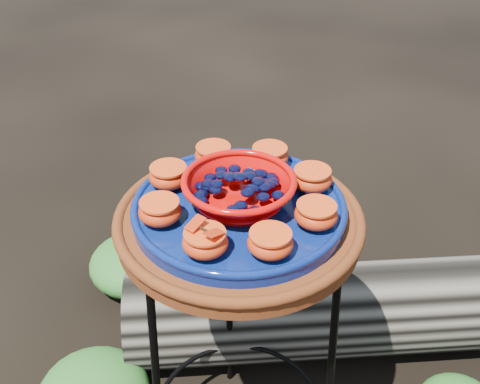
{
  "coord_description": "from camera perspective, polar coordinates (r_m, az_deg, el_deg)",
  "views": [
    {
      "loc": [
        -0.1,
        -0.88,
        1.4
      ],
      "look_at": [
        0.0,
        0.0,
        0.79
      ],
      "focal_mm": 45.0,
      "sensor_mm": 36.0,
      "label": 1
    }
  ],
  "objects": [
    {
      "name": "plant_stand",
      "position": [
        1.38,
        -0.09,
        -15.22
      ],
      "size": [
        0.44,
        0.44,
        0.7
      ],
      "primitive_type": null,
      "color": "black",
      "rests_on": "ground"
    },
    {
      "name": "terracotta_saucer",
      "position": [
        1.12,
        -0.1,
        -3.0
      ],
      "size": [
        0.46,
        0.46,
        0.04
      ],
      "primitive_type": "cylinder",
      "color": "#5B2D10",
      "rests_on": "plant_stand"
    },
    {
      "name": "cobalt_plate",
      "position": [
        1.1,
        -0.1,
        -1.7
      ],
      "size": [
        0.39,
        0.39,
        0.03
      ],
      "primitive_type": "cylinder",
      "color": "#000B39",
      "rests_on": "terracotta_saucer"
    },
    {
      "name": "red_bowl",
      "position": [
        1.08,
        -0.1,
        0.01
      ],
      "size": [
        0.2,
        0.2,
        0.05
      ],
      "primitive_type": null,
      "color": "red",
      "rests_on": "cobalt_plate"
    },
    {
      "name": "glass_gems",
      "position": [
        1.06,
        -0.11,
        1.79
      ],
      "size": [
        0.15,
        0.15,
        0.03
      ],
      "primitive_type": null,
      "color": "black",
      "rests_on": "red_bowl"
    },
    {
      "name": "orange_half_0",
      "position": [
        0.98,
        -3.33,
        -4.81
      ],
      "size": [
        0.08,
        0.08,
        0.04
      ],
      "primitive_type": "ellipsoid",
      "color": "#BA0805",
      "rests_on": "cobalt_plate"
    },
    {
      "name": "orange_half_1",
      "position": [
        0.98,
        2.88,
        -4.86
      ],
      "size": [
        0.08,
        0.08,
        0.04
      ],
      "primitive_type": "ellipsoid",
      "color": "#BA0805",
      "rests_on": "cobalt_plate"
    },
    {
      "name": "orange_half_2",
      "position": [
        1.04,
        7.21,
        -2.17
      ],
      "size": [
        0.08,
        0.08,
        0.04
      ],
      "primitive_type": "ellipsoid",
      "color": "#BA0805",
      "rests_on": "cobalt_plate"
    },
    {
      "name": "orange_half_3",
      "position": [
        1.14,
        6.84,
        1.21
      ],
      "size": [
        0.08,
        0.08,
        0.04
      ],
      "primitive_type": "ellipsoid",
      "color": "#BA0805",
      "rests_on": "cobalt_plate"
    },
    {
      "name": "orange_half_4",
      "position": [
        1.2,
        2.83,
        3.37
      ],
      "size": [
        0.08,
        0.08,
        0.04
      ],
      "primitive_type": "ellipsoid",
      "color": "#BA0805",
      "rests_on": "cobalt_plate"
    },
    {
      "name": "orange_half_5",
      "position": [
        1.2,
        -2.53,
        3.48
      ],
      "size": [
        0.08,
        0.08,
        0.04
      ],
      "primitive_type": "ellipsoid",
      "color": "#BA0805",
      "rests_on": "cobalt_plate"
    },
    {
      "name": "orange_half_6",
      "position": [
        1.14,
        -6.78,
        1.48
      ],
      "size": [
        0.08,
        0.08,
        0.04
      ],
      "primitive_type": "ellipsoid",
      "color": "#BA0805",
      "rests_on": "cobalt_plate"
    },
    {
      "name": "orange_half_7",
      "position": [
        1.05,
        -7.6,
        -1.84
      ],
      "size": [
        0.08,
        0.08,
        0.04
      ],
      "primitive_type": "ellipsoid",
      "color": "#BA0805",
      "rests_on": "cobalt_plate"
    },
    {
      "name": "butterfly",
      "position": [
        0.96,
        -3.38,
        -3.55
      ],
      "size": [
        0.08,
        0.08,
        0.01
      ],
      "primitive_type": null,
      "rotation": [
        0.0,
        0.0,
        0.76
      ],
      "color": "#BA2809",
      "rests_on": "orange_half_0"
    },
    {
      "name": "driftwood_log",
      "position": [
        1.82,
        13.26,
        -10.6
      ],
      "size": [
        1.48,
        0.45,
        0.27
      ],
      "primitive_type": null,
      "rotation": [
        0.0,
        0.0,
        -0.04
      ],
      "color": "black",
      "rests_on": "ground"
    },
    {
      "name": "foliage_back",
      "position": [
        2.04,
        -9.88,
        -6.58
      ],
      "size": [
        0.31,
        0.31,
        0.15
      ],
      "primitive_type": "ellipsoid",
      "color": "#316C26",
      "rests_on": "ground"
    }
  ]
}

